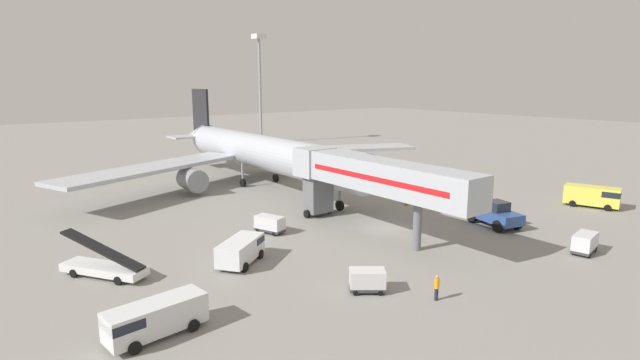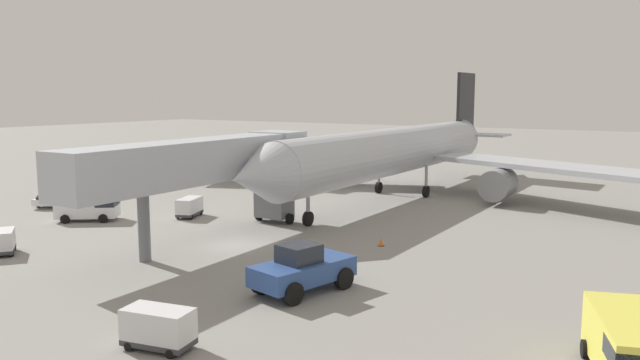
# 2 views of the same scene
# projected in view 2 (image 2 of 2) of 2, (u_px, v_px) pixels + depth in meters

# --- Properties ---
(ground_plane) EXTENTS (300.00, 300.00, 0.00)m
(ground_plane) POSITION_uv_depth(u_px,v_px,m) (236.00, 245.00, 39.88)
(ground_plane) COLOR gray
(airplane_at_gate) EXTENTS (51.62, 48.32, 12.21)m
(airplane_at_gate) POSITION_uv_depth(u_px,v_px,m) (400.00, 151.00, 58.83)
(airplane_at_gate) COLOR #B7BCC6
(airplane_at_gate) RESTS_ON ground
(jet_bridge) EXTENTS (3.47, 20.68, 6.90)m
(jet_bridge) POSITION_uv_depth(u_px,v_px,m) (211.00, 164.00, 40.44)
(jet_bridge) COLOR #B2B7C1
(jet_bridge) RESTS_ON ground
(pushback_tug) EXTENTS (3.66, 5.71, 2.44)m
(pushback_tug) POSITION_uv_depth(u_px,v_px,m) (302.00, 269.00, 30.39)
(pushback_tug) COLOR #2D4C8E
(pushback_tug) RESTS_ON ground
(belt_loader_truck) EXTENTS (4.94, 6.27, 3.09)m
(belt_loader_truck) POSITION_uv_depth(u_px,v_px,m) (56.00, 195.00, 55.21)
(belt_loader_truck) COLOR white
(belt_loader_truck) RESTS_ON ground
(service_van_outer_left) EXTENTS (4.82, 4.28, 1.85)m
(service_van_outer_left) POSITION_uv_depth(u_px,v_px,m) (89.00, 207.00, 47.65)
(service_van_outer_left) COLOR white
(service_van_outer_left) RESTS_ON ground
(service_van_mid_center) EXTENTS (3.62, 5.73, 2.25)m
(service_van_mid_center) POSITION_uv_depth(u_px,v_px,m) (630.00, 347.00, 20.71)
(service_van_mid_center) COLOR #E5DB4C
(service_van_mid_center) RESTS_ON ground
(baggage_cart_outer_right) EXTENTS (2.11, 2.92, 1.53)m
(baggage_cart_outer_right) POSITION_uv_depth(u_px,v_px,m) (189.00, 206.00, 49.06)
(baggage_cart_outer_right) COLOR #38383D
(baggage_cart_outer_right) RESTS_ON ground
(baggage_cart_far_left) EXTENTS (2.86, 1.80, 1.59)m
(baggage_cart_far_left) POSITION_uv_depth(u_px,v_px,m) (158.00, 327.00, 23.57)
(baggage_cart_far_left) COLOR #38383D
(baggage_cart_far_left) RESTS_ON ground
(baggage_cart_rear_left) EXTENTS (2.64, 2.46, 1.48)m
(baggage_cart_rear_left) POSITION_uv_depth(u_px,v_px,m) (2.00, 241.00, 37.57)
(baggage_cart_rear_left) COLOR #38383D
(baggage_cart_rear_left) RESTS_ON ground
(safety_cone_alpha) EXTENTS (0.35, 0.35, 0.54)m
(safety_cone_alpha) POSITION_uv_depth(u_px,v_px,m) (381.00, 242.00, 39.71)
(safety_cone_alpha) COLOR black
(safety_cone_alpha) RESTS_ON ground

